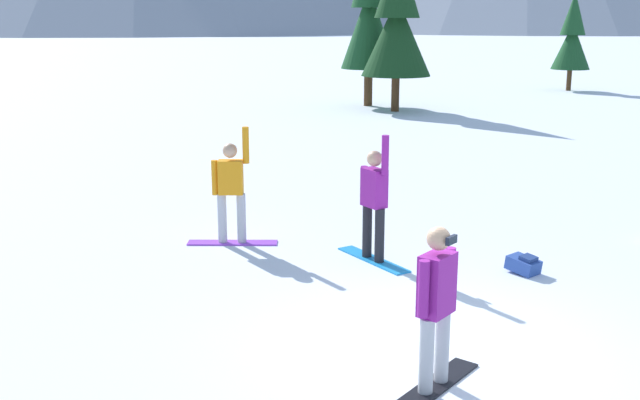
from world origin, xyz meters
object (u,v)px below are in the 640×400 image
(backpack_blue, at_px, (524,264))
(pine_tree_leaning, at_px, (369,12))
(snowboarder_foreground, at_px, (436,305))
(snowboarder_midground, at_px, (374,201))
(pine_tree_slender, at_px, (397,22))
(snowboarder_background, at_px, (231,190))
(pine_tree_broad, at_px, (572,37))

(backpack_blue, distance_m, pine_tree_leaning, 21.39)
(snowboarder_foreground, distance_m, snowboarder_midground, 4.21)
(pine_tree_slender, bearing_deg, snowboarder_midground, -106.51)
(snowboarder_foreground, bearing_deg, snowboarder_background, 107.25)
(snowboarder_foreground, relative_size, backpack_blue, 3.09)
(snowboarder_background, bearing_deg, backpack_blue, -28.55)
(snowboarder_midground, distance_m, pine_tree_broad, 29.22)
(pine_tree_broad, bearing_deg, snowboarder_foreground, -119.81)
(pine_tree_leaning, xyz_separation_m, pine_tree_slender, (0.61, -1.99, -0.37))
(snowboarder_background, bearing_deg, snowboarder_foreground, -72.75)
(snowboarder_foreground, relative_size, pine_tree_slender, 0.28)
(snowboarder_foreground, height_order, backpack_blue, snowboarder_foreground)
(snowboarder_foreground, height_order, snowboarder_background, snowboarder_background)
(snowboarder_background, height_order, pine_tree_slender, pine_tree_slender)
(snowboarder_midground, xyz_separation_m, pine_tree_leaning, (4.71, 19.94, 2.83))
(pine_tree_leaning, relative_size, pine_tree_broad, 1.47)
(snowboarder_foreground, relative_size, pine_tree_leaning, 0.25)
(snowboarder_midground, bearing_deg, snowboarder_foreground, -95.42)
(pine_tree_leaning, xyz_separation_m, pine_tree_broad, (11.27, 4.46, -1.19))
(pine_tree_leaning, bearing_deg, pine_tree_broad, 21.58)
(pine_tree_leaning, bearing_deg, snowboarder_midground, -103.30)
(snowboarder_midground, relative_size, pine_tree_broad, 0.42)
(snowboarder_midground, distance_m, backpack_blue, 2.42)
(pine_tree_leaning, bearing_deg, snowboarder_background, -110.08)
(snowboarder_midground, relative_size, snowboarder_background, 1.02)
(snowboarder_midground, height_order, snowboarder_background, snowboarder_midground)
(snowboarder_background, bearing_deg, pine_tree_broad, 51.94)
(snowboarder_foreground, bearing_deg, snowboarder_midground, 84.58)
(backpack_blue, bearing_deg, snowboarder_foreground, -127.31)
(snowboarder_midground, xyz_separation_m, pine_tree_slender, (5.32, 17.95, 2.46))
(snowboarder_foreground, relative_size, snowboarder_background, 0.88)
(snowboarder_foreground, xyz_separation_m, pine_tree_slender, (5.72, 22.14, 2.50))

